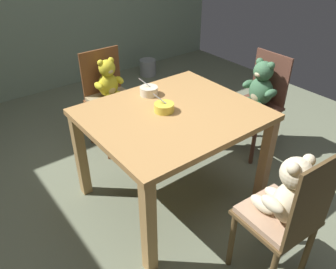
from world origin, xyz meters
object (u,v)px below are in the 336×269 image
object	(u,v)px
teddy_chair_near_right	(260,92)
porridge_bowl_yellow_center	(164,107)
teddy_chair_near_front	(287,204)
metal_pail	(148,67)
teddy_chair_far_center	(110,90)
dining_table	(172,125)
porridge_bowl_cream_far_center	(149,91)

from	to	relation	value
teddy_chair_near_right	porridge_bowl_yellow_center	size ratio (longest dim) A/B	6.57
teddy_chair_near_right	porridge_bowl_yellow_center	distance (m)	1.08
teddy_chair_near_front	metal_pail	distance (m)	3.36
porridge_bowl_yellow_center	metal_pail	xyz separation A→B (m)	(1.31, 2.11, -0.67)
teddy_chair_far_center	dining_table	bearing A→B (deg)	-1.31
teddy_chair_near_right	porridge_bowl_cream_far_center	xyz separation A→B (m)	(-0.99, 0.27, 0.20)
dining_table	teddy_chair_near_front	xyz separation A→B (m)	(0.03, -0.94, -0.05)
teddy_chair_near_right	metal_pail	world-z (taller)	teddy_chair_near_right
dining_table	teddy_chair_near_right	distance (m)	1.02
teddy_chair_far_center	teddy_chair_near_front	size ratio (longest dim) A/B	0.94
teddy_chair_near_right	teddy_chair_near_front	world-z (taller)	teddy_chair_near_front
metal_pail	porridge_bowl_cream_far_center	bearing A→B (deg)	-124.08
teddy_chair_near_right	porridge_bowl_yellow_center	bearing A→B (deg)	1.01
teddy_chair_far_center	porridge_bowl_yellow_center	distance (m)	0.93
porridge_bowl_yellow_center	teddy_chair_near_right	bearing A→B (deg)	0.45
dining_table	metal_pail	xyz separation A→B (m)	(1.27, 2.15, -0.53)
teddy_chair_near_front	teddy_chair_far_center	bearing A→B (deg)	3.62
dining_table	porridge_bowl_cream_far_center	bearing A→B (deg)	85.07
teddy_chair_far_center	porridge_bowl_cream_far_center	bearing A→B (deg)	0.53
dining_table	porridge_bowl_cream_far_center	world-z (taller)	porridge_bowl_cream_far_center
porridge_bowl_yellow_center	metal_pail	distance (m)	2.57
teddy_chair_near_front	porridge_bowl_cream_far_center	world-z (taller)	teddy_chair_near_front
teddy_chair_far_center	teddy_chair_near_front	bearing A→B (deg)	0.27
teddy_chair_near_right	metal_pail	size ratio (longest dim) A/B	4.01
teddy_chair_near_right	metal_pail	distance (m)	2.17
teddy_chair_near_front	metal_pail	world-z (taller)	teddy_chair_near_front
dining_table	porridge_bowl_yellow_center	xyz separation A→B (m)	(-0.04, 0.04, 0.14)
porridge_bowl_cream_far_center	teddy_chair_near_front	bearing A→B (deg)	-89.90
porridge_bowl_yellow_center	porridge_bowl_cream_far_center	bearing A→B (deg)	76.41
porridge_bowl_yellow_center	metal_pail	world-z (taller)	porridge_bowl_yellow_center
dining_table	teddy_chair_near_right	bearing A→B (deg)	2.85
metal_pail	dining_table	bearing A→B (deg)	-120.50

